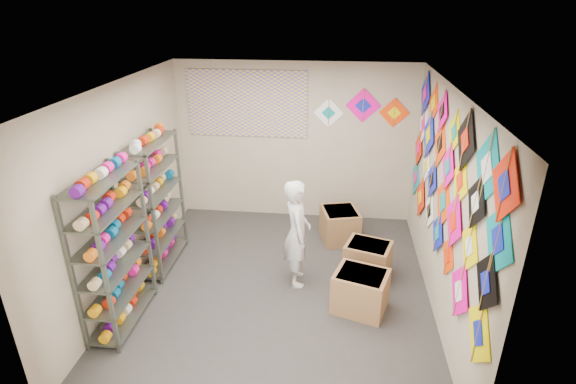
# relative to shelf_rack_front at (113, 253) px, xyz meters

# --- Properties ---
(ground) EXTENTS (4.50, 4.50, 0.00)m
(ground) POSITION_rel_shelf_rack_front_xyz_m (1.78, 0.85, -0.95)
(ground) COLOR #33302C
(room_walls) EXTENTS (4.50, 4.50, 4.50)m
(room_walls) POSITION_rel_shelf_rack_front_xyz_m (1.78, 0.85, 0.69)
(room_walls) COLOR tan
(room_walls) RESTS_ON ground
(shelf_rack_front) EXTENTS (0.40, 1.10, 1.90)m
(shelf_rack_front) POSITION_rel_shelf_rack_front_xyz_m (0.00, 0.00, 0.00)
(shelf_rack_front) COLOR #4C5147
(shelf_rack_front) RESTS_ON ground
(shelf_rack_back) EXTENTS (0.40, 1.10, 1.90)m
(shelf_rack_back) POSITION_rel_shelf_rack_front_xyz_m (0.00, 1.30, 0.00)
(shelf_rack_back) COLOR #4C5147
(shelf_rack_back) RESTS_ON ground
(string_spools) EXTENTS (0.12, 2.36, 0.12)m
(string_spools) POSITION_rel_shelf_rack_front_xyz_m (-0.00, 0.65, 0.10)
(string_spools) COLOR #F8138D
(string_spools) RESTS_ON ground
(kite_wall_display) EXTENTS (0.05, 4.30, 2.07)m
(kite_wall_display) POSITION_rel_shelf_rack_front_xyz_m (3.76, 0.83, 0.73)
(kite_wall_display) COLOR #F7E800
(kite_wall_display) RESTS_ON room_walls
(back_wall_kites) EXTENTS (1.54, 0.02, 0.67)m
(back_wall_kites) POSITION_rel_shelf_rack_front_xyz_m (2.86, 3.09, 1.00)
(back_wall_kites) COLOR white
(back_wall_kites) RESTS_ON room_walls
(poster) EXTENTS (2.00, 0.01, 1.10)m
(poster) POSITION_rel_shelf_rack_front_xyz_m (0.98, 3.08, 1.05)
(poster) COLOR #6B54B6
(poster) RESTS_ON room_walls
(shopkeeper) EXTENTS (0.68, 0.56, 1.50)m
(shopkeeper) POSITION_rel_shelf_rack_front_xyz_m (2.01, 1.05, -0.20)
(shopkeeper) COLOR silver
(shopkeeper) RESTS_ON ground
(carton_a) EXTENTS (0.76, 0.69, 0.53)m
(carton_a) POSITION_rel_shelf_rack_front_xyz_m (2.86, 0.54, -0.69)
(carton_a) COLOR brown
(carton_a) RESTS_ON ground
(carton_b) EXTENTS (0.72, 0.65, 0.49)m
(carton_b) POSITION_rel_shelf_rack_front_xyz_m (2.99, 1.32, -0.71)
(carton_b) COLOR brown
(carton_b) RESTS_ON ground
(carton_c) EXTENTS (0.68, 0.72, 0.52)m
(carton_c) POSITION_rel_shelf_rack_front_xyz_m (2.59, 2.27, -0.69)
(carton_c) COLOR brown
(carton_c) RESTS_ON ground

